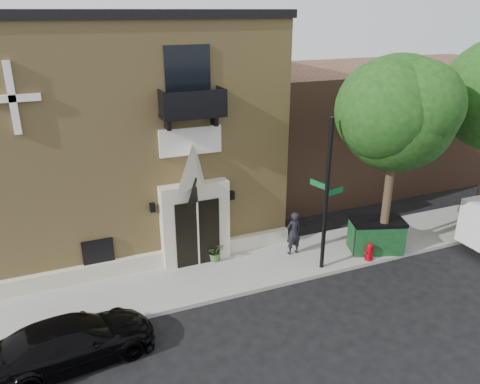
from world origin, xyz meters
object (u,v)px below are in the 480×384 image
object	(u,v)px
pedestrian_near	(293,233)
fire_hydrant	(369,252)
black_sedan	(73,341)
street_sign	(326,196)
dumpster	(376,235)

from	to	relation	value
pedestrian_near	fire_hydrant	bearing A→B (deg)	143.18
black_sedan	pedestrian_near	xyz separation A→B (m)	(8.57, 2.92, 0.38)
black_sedan	fire_hydrant	distance (m)	11.14
black_sedan	street_sign	bearing A→B (deg)	-87.67
black_sedan	fire_hydrant	world-z (taller)	black_sedan
street_sign	pedestrian_near	world-z (taller)	street_sign
black_sedan	pedestrian_near	distance (m)	9.06
black_sedan	pedestrian_near	bearing A→B (deg)	-78.64
dumpster	pedestrian_near	bearing A→B (deg)	-179.26
street_sign	dumpster	size ratio (longest dim) A/B	2.45
pedestrian_near	black_sedan	bearing A→B (deg)	14.91
street_sign	pedestrian_near	xyz separation A→B (m)	(-0.51, 1.35, -2.01)
black_sedan	dumpster	bearing A→B (deg)	-88.46
street_sign	dumpster	xyz separation A→B (m)	(2.70, 0.30, -2.21)
street_sign	dumpster	bearing A→B (deg)	-7.27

